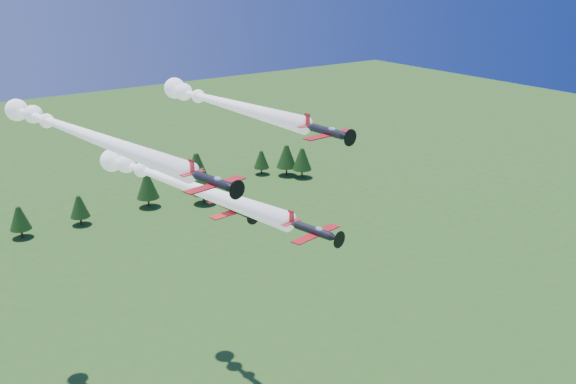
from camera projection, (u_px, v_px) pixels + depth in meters
plane_lead at (173, 181)px, 93.80m from camera, size 14.22×48.29×3.70m
plane_left at (76, 131)px, 93.28m from camera, size 14.05×57.85×3.70m
plane_right at (219, 102)px, 102.67m from camera, size 9.07×45.52×3.70m
plane_slot at (234, 208)px, 87.33m from camera, size 8.07×8.76×2.82m
treeline at (100, 197)px, 184.76m from camera, size 171.45×20.86×11.96m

